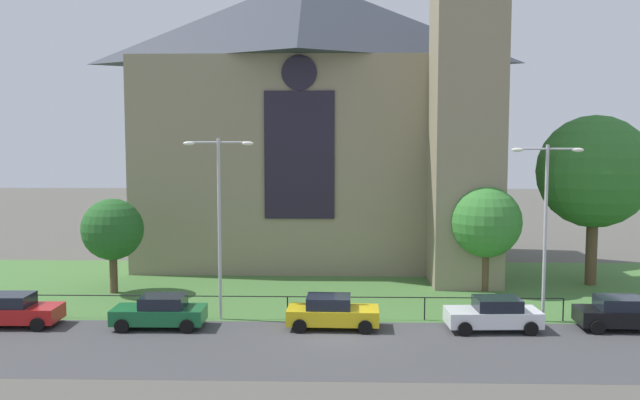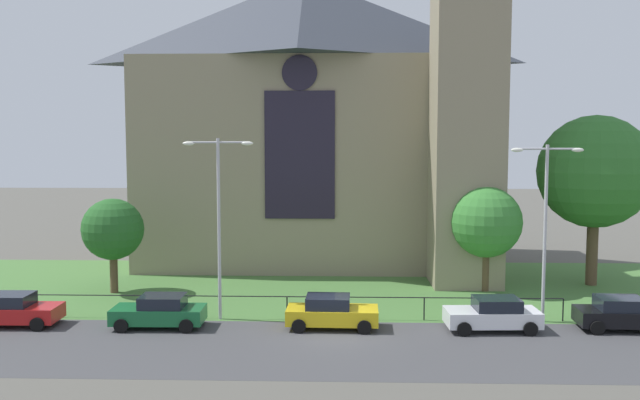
{
  "view_description": "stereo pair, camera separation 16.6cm",
  "coord_description": "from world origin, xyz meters",
  "px_view_note": "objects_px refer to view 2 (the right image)",
  "views": [
    {
      "loc": [
        0.11,
        -29.67,
        8.69
      ],
      "look_at": [
        -0.95,
        8.0,
        5.31
      ],
      "focal_mm": 38.08,
      "sensor_mm": 36.0,
      "label": 1
    },
    {
      "loc": [
        0.27,
        -29.67,
        8.69
      ],
      "look_at": [
        -0.95,
        8.0,
        5.31
      ],
      "focal_mm": 38.08,
      "sensor_mm": 36.0,
      "label": 2
    }
  ],
  "objects_px": {
    "streetlamp_far": "(546,210)",
    "streetlamp_near": "(219,206)",
    "tree_right_far": "(595,172)",
    "parked_car_yellow": "(331,312)",
    "parked_car_black": "(623,314)",
    "tree_left_near": "(113,230)",
    "parked_car_red": "(13,310)",
    "parked_car_green": "(160,312)",
    "church_building": "(315,117)",
    "parked_car_white": "(493,314)",
    "tree_right_near": "(486,222)"
  },
  "relations": [
    {
      "from": "tree_left_near",
      "to": "tree_right_near",
      "type": "height_order",
      "value": "tree_right_near"
    },
    {
      "from": "church_building",
      "to": "parked_car_green",
      "type": "height_order",
      "value": "church_building"
    },
    {
      "from": "streetlamp_near",
      "to": "parked_car_black",
      "type": "bearing_deg",
      "value": -3.99
    },
    {
      "from": "tree_left_near",
      "to": "parked_car_black",
      "type": "relative_size",
      "value": 1.26
    },
    {
      "from": "tree_right_far",
      "to": "tree_left_near",
      "type": "distance_m",
      "value": 28.21
    },
    {
      "from": "tree_right_far",
      "to": "parked_car_green",
      "type": "xyz_separation_m",
      "value": [
        -23.36,
        -10.04,
        -6.02
      ]
    },
    {
      "from": "streetlamp_near",
      "to": "tree_right_near",
      "type": "bearing_deg",
      "value": 24.9
    },
    {
      "from": "parked_car_yellow",
      "to": "parked_car_black",
      "type": "relative_size",
      "value": 1.0
    },
    {
      "from": "church_building",
      "to": "streetlamp_far",
      "type": "height_order",
      "value": "church_building"
    },
    {
      "from": "tree_left_near",
      "to": "streetlamp_near",
      "type": "height_order",
      "value": "streetlamp_near"
    },
    {
      "from": "tree_right_far",
      "to": "parked_car_black",
      "type": "bearing_deg",
      "value": -102.14
    },
    {
      "from": "tree_left_near",
      "to": "parked_car_green",
      "type": "distance_m",
      "value": 8.84
    },
    {
      "from": "tree_right_far",
      "to": "tree_left_near",
      "type": "relative_size",
      "value": 1.88
    },
    {
      "from": "church_building",
      "to": "streetlamp_far",
      "type": "distance_m",
      "value": 20.13
    },
    {
      "from": "church_building",
      "to": "tree_left_near",
      "type": "distance_m",
      "value": 16.54
    },
    {
      "from": "tree_left_near",
      "to": "parked_car_red",
      "type": "xyz_separation_m",
      "value": [
        -2.42,
        -6.96,
        -2.87
      ]
    },
    {
      "from": "streetlamp_near",
      "to": "parked_car_green",
      "type": "height_order",
      "value": "streetlamp_near"
    },
    {
      "from": "church_building",
      "to": "tree_right_far",
      "type": "xyz_separation_m",
      "value": [
        16.82,
        -7.34,
        -3.51
      ]
    },
    {
      "from": "parked_car_red",
      "to": "parked_car_green",
      "type": "height_order",
      "value": "same"
    },
    {
      "from": "tree_right_far",
      "to": "parked_car_yellow",
      "type": "height_order",
      "value": "tree_right_far"
    },
    {
      "from": "tree_right_far",
      "to": "parked_car_black",
      "type": "relative_size",
      "value": 2.37
    },
    {
      "from": "parked_car_green",
      "to": "parked_car_red",
      "type": "bearing_deg",
      "value": -1.41
    },
    {
      "from": "parked_car_red",
      "to": "parked_car_green",
      "type": "relative_size",
      "value": 1.0
    },
    {
      "from": "parked_car_red",
      "to": "parked_car_black",
      "type": "xyz_separation_m",
      "value": [
        28.19,
        0.2,
        0.0
      ]
    },
    {
      "from": "tree_right_near",
      "to": "parked_car_red",
      "type": "xyz_separation_m",
      "value": [
        -23.57,
        -8.06,
        -3.23
      ]
    },
    {
      "from": "church_building",
      "to": "parked_car_black",
      "type": "xyz_separation_m",
      "value": [
        14.72,
        -17.1,
        -9.53
      ]
    },
    {
      "from": "parked_car_green",
      "to": "parked_car_white",
      "type": "xyz_separation_m",
      "value": [
        15.32,
        0.01,
        0.0
      ]
    },
    {
      "from": "tree_right_near",
      "to": "parked_car_black",
      "type": "xyz_separation_m",
      "value": [
        4.62,
        -7.86,
        -3.23
      ]
    },
    {
      "from": "streetlamp_near",
      "to": "parked_car_yellow",
      "type": "relative_size",
      "value": 2.06
    },
    {
      "from": "parked_car_green",
      "to": "parked_car_white",
      "type": "height_order",
      "value": "same"
    },
    {
      "from": "church_building",
      "to": "streetlamp_far",
      "type": "xyz_separation_m",
      "value": [
        11.47,
        -15.8,
        -4.92
      ]
    },
    {
      "from": "parked_car_red",
      "to": "parked_car_white",
      "type": "bearing_deg",
      "value": -1.21
    },
    {
      "from": "tree_right_far",
      "to": "tree_left_near",
      "type": "bearing_deg",
      "value": -173.86
    },
    {
      "from": "parked_car_green",
      "to": "streetlamp_near",
      "type": "bearing_deg",
      "value": -148.78
    },
    {
      "from": "tree_right_near",
      "to": "streetlamp_near",
      "type": "bearing_deg",
      "value": -155.1
    },
    {
      "from": "tree_left_near",
      "to": "parked_car_black",
      "type": "height_order",
      "value": "tree_left_near"
    },
    {
      "from": "parked_car_red",
      "to": "parked_car_yellow",
      "type": "relative_size",
      "value": 1.0
    },
    {
      "from": "parked_car_red",
      "to": "parked_car_white",
      "type": "height_order",
      "value": "same"
    },
    {
      "from": "parked_car_white",
      "to": "parked_car_black",
      "type": "height_order",
      "value": "same"
    },
    {
      "from": "tree_left_near",
      "to": "streetlamp_near",
      "type": "relative_size",
      "value": 0.61
    },
    {
      "from": "streetlamp_far",
      "to": "tree_left_near",
      "type": "bearing_deg",
      "value": 166.38
    },
    {
      "from": "streetlamp_near",
      "to": "streetlamp_far",
      "type": "bearing_deg",
      "value": 0.0
    },
    {
      "from": "tree_right_far",
      "to": "tree_right_near",
      "type": "height_order",
      "value": "tree_right_far"
    },
    {
      "from": "church_building",
      "to": "tree_right_near",
      "type": "relative_size",
      "value": 4.32
    },
    {
      "from": "tree_right_far",
      "to": "parked_car_black",
      "type": "xyz_separation_m",
      "value": [
        -2.1,
        -9.76,
        -6.02
      ]
    },
    {
      "from": "tree_right_near",
      "to": "parked_car_black",
      "type": "distance_m",
      "value": 9.67
    },
    {
      "from": "tree_right_far",
      "to": "tree_right_near",
      "type": "relative_size",
      "value": 1.68
    },
    {
      "from": "streetlamp_far",
      "to": "streetlamp_near",
      "type": "bearing_deg",
      "value": 180.0
    },
    {
      "from": "streetlamp_near",
      "to": "parked_car_yellow",
      "type": "distance_m",
      "value": 7.36
    },
    {
      "from": "tree_right_near",
      "to": "parked_car_red",
      "type": "height_order",
      "value": "tree_right_near"
    }
  ]
}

